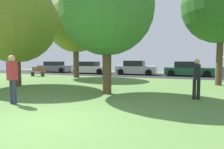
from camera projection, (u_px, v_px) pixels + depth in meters
ground_plane at (51, 122)px, 5.14m from camera, size 44.00×44.00×0.00m
road_strip at (148, 75)px, 20.14m from camera, size 44.00×6.40×0.01m
oak_tree_left at (222, 4)px, 11.90m from camera, size 4.85×4.85×7.53m
maple_tree_far at (14, 21)px, 11.70m from camera, size 5.15×5.15×6.60m
birch_tree_lone at (107, 8)px, 8.97m from camera, size 4.46×4.46×6.30m
maple_tree_near at (76, 24)px, 17.23m from camera, size 5.09×5.09×7.39m
person_catcher at (197, 77)px, 7.92m from camera, size 0.30×0.34×1.69m
person_bystander at (12, 77)px, 7.08m from camera, size 0.30×0.35×1.82m
parked_car_grey at (55, 67)px, 24.46m from camera, size 4.26×2.02×1.38m
parked_car_white at (91, 68)px, 22.21m from camera, size 4.20×1.99×1.40m
parked_car_silver at (136, 68)px, 20.77m from camera, size 4.26×2.00×1.51m
parked_car_green at (188, 69)px, 19.05m from camera, size 4.51×2.08×1.45m
park_bench at (38, 71)px, 18.80m from camera, size 1.60×0.45×0.90m
street_lamp_post at (218, 51)px, 14.43m from camera, size 0.14×0.14×4.50m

